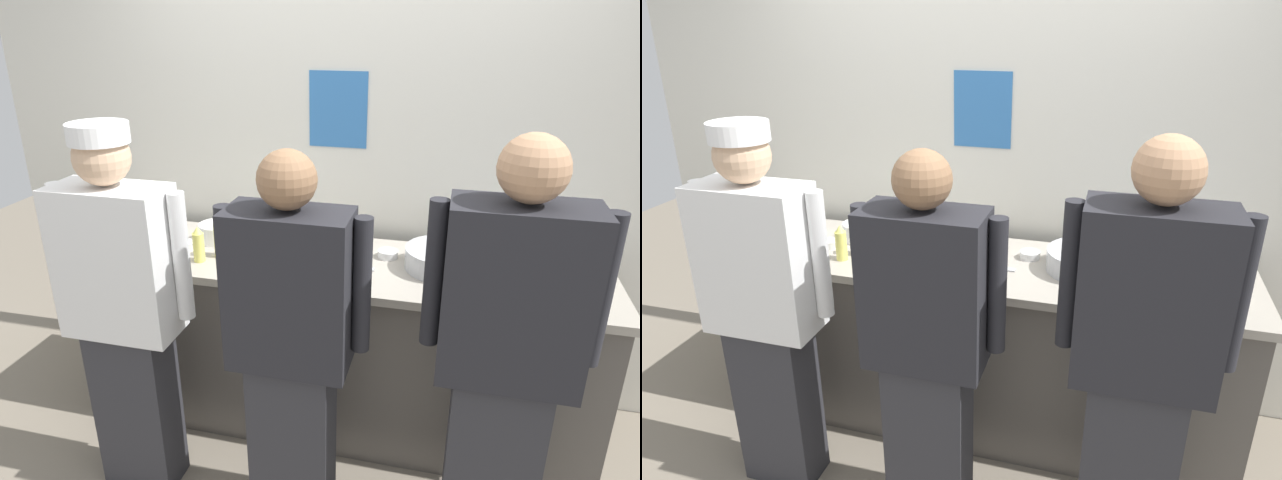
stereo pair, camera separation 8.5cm
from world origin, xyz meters
TOP-DOWN VIEW (x-y plane):
  - ground_plane at (0.00, 0.00)m, footprint 9.00×9.00m
  - wall_back at (-0.00, 0.84)m, footprint 4.18×0.11m
  - prep_counter at (0.00, 0.36)m, footprint 2.66×0.69m
  - chef_near_left at (-0.76, -0.29)m, footprint 0.61×0.24m
  - chef_center at (-0.01, -0.33)m, footprint 0.60×0.24m
  - chef_far_right at (0.79, -0.29)m, footprint 0.63×0.24m
  - plate_stack_front at (-0.34, 0.50)m, footprint 0.22×0.22m
  - plate_stack_rear at (-0.66, 0.47)m, footprint 0.19×0.19m
  - mixing_bowl_steel at (0.54, 0.40)m, footprint 0.37×0.37m
  - sheet_tray at (0.97, 0.33)m, footprint 0.51×0.45m
  - squeeze_bottle_primary at (-0.64, 0.20)m, footprint 0.06×0.06m
  - squeeze_bottle_secondary at (-0.56, 0.28)m, footprint 0.06×0.06m
  - ramekin_yellow_sauce at (-0.94, 0.49)m, footprint 0.10×0.10m
  - ramekin_red_sauce at (0.26, 0.47)m, footprint 0.10×0.10m
  - ramekin_green_sauce at (-0.77, 0.32)m, footprint 0.09×0.09m
  - ramekin_orange_sauce at (-0.14, 0.51)m, footprint 0.08×0.08m
  - deli_cup at (-0.81, 0.18)m, footprint 0.09×0.09m
  - chefs_knife at (0.06, 0.30)m, footprint 0.27×0.03m

SIDE VIEW (x-z plane):
  - ground_plane at x=0.00m, z-range 0.00..0.00m
  - prep_counter at x=0.00m, z-range 0.00..0.94m
  - chef_center at x=-0.01m, z-range 0.05..1.69m
  - chef_near_left at x=-0.76m, z-range 0.06..1.75m
  - chef_far_right at x=0.79m, z-range 0.05..1.78m
  - chefs_knife at x=0.06m, z-range 0.93..0.95m
  - sheet_tray at x=0.97m, z-range 0.93..0.96m
  - ramekin_red_sauce at x=0.26m, z-range 0.94..0.97m
  - ramekin_green_sauce at x=-0.77m, z-range 0.94..0.98m
  - ramekin_orange_sauce at x=-0.14m, z-range 0.94..0.98m
  - ramekin_yellow_sauce at x=-0.94m, z-range 0.94..0.99m
  - plate_stack_front at x=-0.34m, z-range 0.93..0.99m
  - deli_cup at x=-0.81m, z-range 0.93..1.03m
  - plate_stack_rear at x=-0.66m, z-range 0.93..1.03m
  - mixing_bowl_steel at x=0.54m, z-range 0.93..1.04m
  - squeeze_bottle_primary at x=-0.64m, z-range 0.93..1.11m
  - squeeze_bottle_secondary at x=-0.56m, z-range 0.93..1.14m
  - wall_back at x=0.00m, z-range 0.00..2.84m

